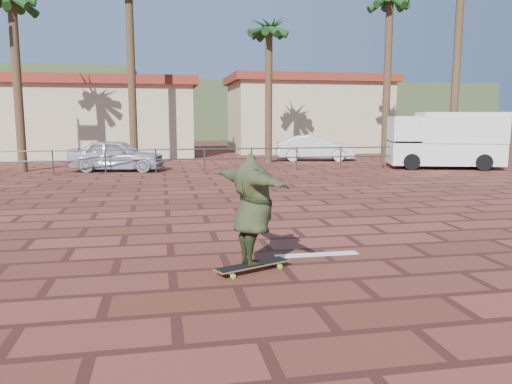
# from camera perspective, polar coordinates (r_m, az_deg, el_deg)

# --- Properties ---
(ground) EXTENTS (120.00, 120.00, 0.00)m
(ground) POSITION_cam_1_polar(r_m,az_deg,el_deg) (9.31, 0.57, -5.43)
(ground) COLOR brown
(ground) RESTS_ON ground
(paint_stripe) EXTENTS (1.40, 0.22, 0.01)m
(paint_stripe) POSITION_cam_1_polar(r_m,az_deg,el_deg) (8.35, 6.96, -7.10)
(paint_stripe) COLOR white
(paint_stripe) RESTS_ON ground
(guardrail) EXTENTS (24.06, 0.06, 1.00)m
(guardrail) POSITION_cam_1_polar(r_m,az_deg,el_deg) (20.99, -5.92, 4.16)
(guardrail) COLOR #47494F
(guardrail) RESTS_ON ground
(palm_far_left) EXTENTS (2.40, 2.40, 8.25)m
(palm_far_left) POSITION_cam_1_polar(r_m,az_deg,el_deg) (23.53, -26.14, 18.89)
(palm_far_left) COLOR brown
(palm_far_left) RESTS_ON ground
(palm_center) EXTENTS (2.40, 2.40, 7.75)m
(palm_center) POSITION_cam_1_polar(r_m,az_deg,el_deg) (25.26, 1.48, 17.85)
(palm_center) COLOR brown
(palm_center) RESTS_ON ground
(palm_right) EXTENTS (2.40, 2.40, 9.05)m
(palm_right) POSITION_cam_1_polar(r_m,az_deg,el_deg) (25.83, 15.07, 20.12)
(palm_right) COLOR brown
(palm_right) RESTS_ON ground
(building_west) EXTENTS (12.60, 7.60, 4.50)m
(building_west) POSITION_cam_1_polar(r_m,az_deg,el_deg) (31.14, -18.78, 8.09)
(building_west) COLOR beige
(building_west) RESTS_ON ground
(building_east) EXTENTS (10.60, 6.60, 5.00)m
(building_east) POSITION_cam_1_polar(r_m,az_deg,el_deg) (34.29, 5.84, 8.91)
(building_east) COLOR beige
(building_east) RESTS_ON ground
(hill_front) EXTENTS (70.00, 18.00, 6.00)m
(hill_front) POSITION_cam_1_polar(r_m,az_deg,el_deg) (58.89, -9.19, 9.09)
(hill_front) COLOR #384C28
(hill_front) RESTS_ON ground
(longboard) EXTENTS (1.20, 0.71, 0.12)m
(longboard) POSITION_cam_1_polar(r_m,az_deg,el_deg) (7.38, -0.40, -8.39)
(longboard) COLOR olive
(longboard) RESTS_ON ground
(skateboarder) EXTENTS (1.16, 2.07, 1.63)m
(skateboarder) POSITION_cam_1_polar(r_m,az_deg,el_deg) (7.18, -0.40, -1.99)
(skateboarder) COLOR #2F381E
(skateboarder) RESTS_ON longboard
(campervan) EXTENTS (5.16, 3.27, 2.48)m
(campervan) POSITION_cam_1_polar(r_m,az_deg,el_deg) (23.90, 20.86, 5.68)
(campervan) COLOR white
(campervan) RESTS_ON ground
(car_silver) EXTENTS (4.20, 2.37, 1.35)m
(car_silver) POSITION_cam_1_polar(r_m,az_deg,el_deg) (21.99, -15.61, 4.07)
(car_silver) COLOR #B9BCC1
(car_silver) RESTS_ON ground
(car_white) EXTENTS (4.25, 2.13, 1.34)m
(car_white) POSITION_cam_1_polar(r_m,az_deg,el_deg) (26.64, 6.74, 5.03)
(car_white) COLOR silver
(car_white) RESTS_ON ground
(street_sign) EXTENTS (0.49, 0.16, 2.45)m
(street_sign) POSITION_cam_1_polar(r_m,az_deg,el_deg) (25.01, 22.80, 6.61)
(street_sign) COLOR gray
(street_sign) RESTS_ON ground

